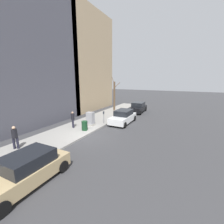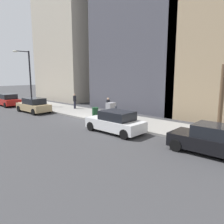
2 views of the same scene
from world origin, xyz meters
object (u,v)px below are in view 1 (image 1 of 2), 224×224
at_px(parked_car_black, 138,107).
at_px(parked_car_white, 123,117).
at_px(parking_meter, 104,116).
at_px(parked_car_tan, 26,170).
at_px(pedestrian_midblock, 15,136).
at_px(trash_bin, 85,126).
at_px(office_tower_left, 71,63).
at_px(bare_tree, 114,95).
at_px(pedestrian_near_meter, 73,119).
at_px(utility_box, 90,119).

distance_m(parked_car_black, parked_car_white, 6.41).
xyz_separation_m(parked_car_white, parking_meter, (1.72, 1.50, 0.24)).
relative_size(parked_car_tan, pedestrian_midblock, 2.55).
xyz_separation_m(parking_meter, pedestrian_midblock, (2.33, 8.29, 0.11)).
xyz_separation_m(trash_bin, pedestrian_midblock, (1.88, 5.41, 0.49)).
bearing_deg(parked_car_black, parking_meter, 78.42).
xyz_separation_m(parked_car_white, office_tower_left, (12.04, -5.21, 6.87)).
relative_size(bare_tree, pedestrian_near_meter, 3.14).
bearing_deg(parking_meter, bare_tree, -73.04).
height_order(parking_meter, bare_tree, bare_tree).
xyz_separation_m(parking_meter, utility_box, (0.85, 1.34, -0.13)).
bearing_deg(parked_car_white, utility_box, 47.91).
distance_m(parking_meter, utility_box, 1.59).
distance_m(parked_car_black, pedestrian_midblock, 16.64).
bearing_deg(parked_car_tan, parking_meter, -81.80).
xyz_separation_m(utility_box, pedestrian_near_meter, (1.15, 1.42, 0.24)).
bearing_deg(utility_box, office_tower_left, -40.39).
relative_size(trash_bin, pedestrian_near_meter, 0.54).
relative_size(parked_car_black, parked_car_white, 1.01).
bearing_deg(pedestrian_near_meter, trash_bin, 33.43).
xyz_separation_m(parked_car_black, parking_meter, (1.46, 7.90, 0.24)).
relative_size(parked_car_tan, office_tower_left, 0.28).
bearing_deg(trash_bin, utility_box, -75.47).
bearing_deg(bare_tree, parked_car_black, -166.98).
bearing_deg(parked_car_tan, parked_car_black, -90.37).
distance_m(bare_tree, pedestrian_near_meter, 9.93).
bearing_deg(pedestrian_near_meter, office_tower_left, 169.16).
bearing_deg(utility_box, parking_meter, -122.35).
bearing_deg(parking_meter, office_tower_left, -33.05).
bearing_deg(parked_car_black, pedestrian_midblock, 75.72).
relative_size(parked_car_black, pedestrian_midblock, 2.55).
bearing_deg(parked_car_tan, utility_box, -75.20).
relative_size(pedestrian_near_meter, pedestrian_midblock, 1.00).
bearing_deg(utility_box, pedestrian_near_meter, 51.08).
distance_m(parked_car_white, parking_meter, 2.29).
relative_size(parking_meter, pedestrian_midblock, 0.81).
xyz_separation_m(trash_bin, pedestrian_near_meter, (1.55, -0.12, 0.49)).
bearing_deg(parked_car_black, parked_car_white, 91.20).
distance_m(parked_car_tan, parking_meter, 10.27).
distance_m(parked_car_black, parked_car_tan, 18.05).
distance_m(bare_tree, trash_bin, 10.28).
bearing_deg(bare_tree, parking_meter, 106.96).
relative_size(parked_car_white, bare_tree, 0.81).
xyz_separation_m(parked_car_tan, utility_box, (2.47, -8.80, 0.11)).
bearing_deg(parked_car_white, parking_meter, 41.12).
xyz_separation_m(parked_car_black, parked_car_tan, (-0.15, 18.05, 0.00)).
relative_size(parked_car_white, utility_box, 2.94).
xyz_separation_m(pedestrian_midblock, office_tower_left, (7.99, -15.01, 6.52)).
bearing_deg(parked_car_black, office_tower_left, 4.68).
bearing_deg(parked_car_white, bare_tree, -55.13).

